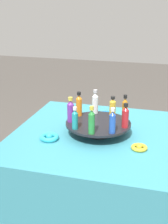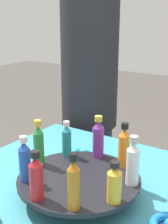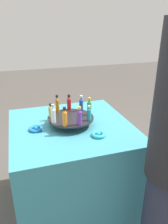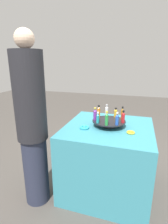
{
  "view_description": "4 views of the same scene",
  "coord_description": "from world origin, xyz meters",
  "px_view_note": "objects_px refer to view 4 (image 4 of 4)",
  "views": [
    {
      "loc": [
        -1.53,
        -0.35,
        1.49
      ],
      "look_at": [
        -0.04,
        0.07,
        0.91
      ],
      "focal_mm": 50.0,
      "sensor_mm": 36.0,
      "label": 1
    },
    {
      "loc": [
        0.46,
        -0.65,
        1.29
      ],
      "look_at": [
        -0.14,
        0.23,
        0.96
      ],
      "focal_mm": 50.0,
      "sensor_mm": 36.0,
      "label": 2
    },
    {
      "loc": [
        0.36,
        1.49,
        1.54
      ],
      "look_at": [
        -0.07,
        0.12,
        0.93
      ],
      "focal_mm": 35.0,
      "sensor_mm": 36.0,
      "label": 3
    },
    {
      "loc": [
        -1.78,
        -0.27,
        1.46
      ],
      "look_at": [
        -0.14,
        0.24,
        0.96
      ],
      "focal_mm": 28.0,
      "sensor_mm": 36.0,
      "label": 4
    }
  ],
  "objects_px": {
    "bottle_orange": "(99,112)",
    "bottle_gold": "(116,113)",
    "bottle_purple": "(95,114)",
    "bottle_red": "(123,117)",
    "ribbon_bow_gold": "(131,132)",
    "bottle_clear": "(107,111)",
    "bottle_teal": "(98,118)",
    "display_stand": "(109,122)",
    "ribbon_bow_blue": "(112,118)",
    "bottle_blue": "(117,119)",
    "bottle_amber": "(122,114)",
    "person_figure": "(32,124)",
    "bottle_green": "(107,119)",
    "ribbon_bow_teal": "(85,127)"
  },
  "relations": [
    {
      "from": "bottle_green",
      "to": "ribbon_bow_gold",
      "type": "height_order",
      "value": "bottle_green"
    },
    {
      "from": "bottle_purple",
      "to": "bottle_gold",
      "type": "relative_size",
      "value": 1.27
    },
    {
      "from": "bottle_blue",
      "to": "ribbon_bow_teal",
      "type": "distance_m",
      "value": 0.35
    },
    {
      "from": "bottle_blue",
      "to": "ribbon_bow_teal",
      "type": "bearing_deg",
      "value": 94.64
    },
    {
      "from": "bottle_teal",
      "to": "bottle_green",
      "type": "relative_size",
      "value": 0.83
    },
    {
      "from": "bottle_amber",
      "to": "ribbon_bow_gold",
      "type": "bearing_deg",
      "value": -152.27
    },
    {
      "from": "bottle_blue",
      "to": "bottle_clear",
      "type": "xyz_separation_m",
      "value": [
        0.26,
        0.15,
        0.0
      ]
    },
    {
      "from": "bottle_purple",
      "to": "bottle_teal",
      "type": "bearing_deg",
      "value": -149.66
    },
    {
      "from": "ribbon_bow_blue",
      "to": "bottle_clear",
      "type": "bearing_deg",
      "value": 160.71
    },
    {
      "from": "bottle_teal",
      "to": "bottle_gold",
      "type": "relative_size",
      "value": 1.09
    },
    {
      "from": "bottle_teal",
      "to": "person_figure",
      "type": "bearing_deg",
      "value": 116.62
    },
    {
      "from": "bottle_orange",
      "to": "bottle_gold",
      "type": "height_order",
      "value": "bottle_orange"
    },
    {
      "from": "bottle_blue",
      "to": "bottle_red",
      "type": "height_order",
      "value": "bottle_blue"
    },
    {
      "from": "bottle_blue",
      "to": "person_figure",
      "type": "bearing_deg",
      "value": 110.7
    },
    {
      "from": "bottle_green",
      "to": "ribbon_bow_gold",
      "type": "relative_size",
      "value": 1.78
    },
    {
      "from": "display_stand",
      "to": "bottle_gold",
      "type": "bearing_deg",
      "value": -19.66
    },
    {
      "from": "bottle_blue",
      "to": "person_figure",
      "type": "distance_m",
      "value": 0.83
    },
    {
      "from": "bottle_red",
      "to": "bottle_amber",
      "type": "xyz_separation_m",
      "value": [
        0.1,
        0.02,
        0.01
      ]
    },
    {
      "from": "bottle_clear",
      "to": "person_figure",
      "type": "relative_size",
      "value": 0.08
    },
    {
      "from": "bottle_purple",
      "to": "bottle_red",
      "type": "bearing_deg",
      "value": -89.66
    },
    {
      "from": "bottle_gold",
      "to": "bottle_red",
      "type": "bearing_deg",
      "value": -149.66
    },
    {
      "from": "ribbon_bow_gold",
      "to": "bottle_clear",
      "type": "bearing_deg",
      "value": 47.03
    },
    {
      "from": "bottle_purple",
      "to": "ribbon_bow_blue",
      "type": "height_order",
      "value": "bottle_purple"
    },
    {
      "from": "ribbon_bow_teal",
      "to": "bottle_purple",
      "type": "bearing_deg",
      "value": -35.85
    },
    {
      "from": "bottle_teal",
      "to": "bottle_red",
      "type": "relative_size",
      "value": 0.91
    },
    {
      "from": "display_stand",
      "to": "person_figure",
      "type": "bearing_deg",
      "value": 121.0
    },
    {
      "from": "bottle_clear",
      "to": "bottle_teal",
      "type": "bearing_deg",
      "value": 170.34
    },
    {
      "from": "bottle_orange",
      "to": "person_figure",
      "type": "bearing_deg",
      "value": 131.33
    },
    {
      "from": "bottle_amber",
      "to": "ribbon_bow_teal",
      "type": "distance_m",
      "value": 0.44
    },
    {
      "from": "bottle_green",
      "to": "bottle_orange",
      "type": "bearing_deg",
      "value": 30.34
    },
    {
      "from": "bottle_teal",
      "to": "bottle_gold",
      "type": "bearing_deg",
      "value": -29.66
    },
    {
      "from": "bottle_purple",
      "to": "bottle_clear",
      "type": "distance_m",
      "value": 0.19
    },
    {
      "from": "bottle_purple",
      "to": "bottle_red",
      "type": "xyz_separation_m",
      "value": [
        0.0,
        -0.3,
        -0.0
      ]
    },
    {
      "from": "ribbon_bow_blue",
      "to": "bottle_gold",
      "type": "bearing_deg",
      "value": -155.85
    },
    {
      "from": "display_stand",
      "to": "ribbon_bow_blue",
      "type": "relative_size",
      "value": 3.43
    },
    {
      "from": "bottle_teal",
      "to": "bottle_clear",
      "type": "bearing_deg",
      "value": -9.66
    },
    {
      "from": "person_figure",
      "to": "ribbon_bow_blue",
      "type": "bearing_deg",
      "value": 14.26
    },
    {
      "from": "display_stand",
      "to": "bottle_amber",
      "type": "height_order",
      "value": "bottle_amber"
    },
    {
      "from": "display_stand",
      "to": "person_figure",
      "type": "distance_m",
      "value": 0.8
    },
    {
      "from": "bottle_amber",
      "to": "bottle_teal",
      "type": "bearing_deg",
      "value": 130.34
    },
    {
      "from": "bottle_orange",
      "to": "bottle_gold",
      "type": "bearing_deg",
      "value": -69.66
    },
    {
      "from": "bottle_gold",
      "to": "ribbon_bow_gold",
      "type": "height_order",
      "value": "bottle_gold"
    },
    {
      "from": "ribbon_bow_blue",
      "to": "bottle_green",
      "type": "bearing_deg",
      "value": -178.91
    },
    {
      "from": "ribbon_bow_gold",
      "to": "person_figure",
      "type": "height_order",
      "value": "person_figure"
    },
    {
      "from": "bottle_red",
      "to": "display_stand",
      "type": "bearing_deg",
      "value": 80.34
    },
    {
      "from": "display_stand",
      "to": "bottle_blue",
      "type": "height_order",
      "value": "bottle_blue"
    },
    {
      "from": "bottle_blue",
      "to": "ribbon_bow_blue",
      "type": "distance_m",
      "value": 0.42
    },
    {
      "from": "bottle_purple",
      "to": "bottle_blue",
      "type": "bearing_deg",
      "value": -109.66
    },
    {
      "from": "bottle_green",
      "to": "bottle_amber",
      "type": "distance_m",
      "value": 0.26
    },
    {
      "from": "bottle_blue",
      "to": "bottle_amber",
      "type": "xyz_separation_m",
      "value": [
        0.19,
        -0.03,
        0.01
      ]
    }
  ]
}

